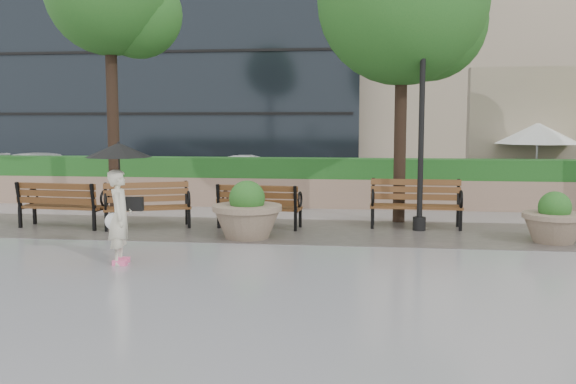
# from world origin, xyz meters

# --- Properties ---
(ground) EXTENTS (100.00, 100.00, 0.00)m
(ground) POSITION_xyz_m (0.00, 0.00, 0.00)
(ground) COLOR gray
(ground) RESTS_ON ground
(cobble_strip) EXTENTS (28.00, 3.20, 0.01)m
(cobble_strip) POSITION_xyz_m (0.00, 3.00, 0.01)
(cobble_strip) COLOR #383330
(cobble_strip) RESTS_ON ground
(hedge_wall) EXTENTS (24.00, 0.80, 1.35)m
(hedge_wall) POSITION_xyz_m (0.00, 7.00, 0.66)
(hedge_wall) COLOR #92755E
(hedge_wall) RESTS_ON ground
(asphalt_street) EXTENTS (40.00, 7.00, 0.00)m
(asphalt_street) POSITION_xyz_m (0.00, 11.00, 0.00)
(asphalt_street) COLOR black
(asphalt_street) RESTS_ON ground
(bench_0) EXTENTS (1.97, 0.93, 1.02)m
(bench_0) POSITION_xyz_m (-5.26, 2.75, 0.30)
(bench_0) COLOR brown
(bench_0) RESTS_ON ground
(bench_1) EXTENTS (1.99, 1.39, 1.00)m
(bench_1) POSITION_xyz_m (-3.37, 2.92, 0.30)
(bench_1) COLOR brown
(bench_1) RESTS_ON ground
(bench_2) EXTENTS (1.88, 0.89, 0.98)m
(bench_2) POSITION_xyz_m (-0.91, 3.25, 0.29)
(bench_2) COLOR brown
(bench_2) RESTS_ON ground
(bench_3) EXTENTS (2.01, 0.84, 1.07)m
(bench_3) POSITION_xyz_m (2.51, 3.71, 0.32)
(bench_3) COLOR brown
(bench_3) RESTS_ON ground
(planter_left) EXTENTS (1.40, 1.40, 1.18)m
(planter_left) POSITION_xyz_m (-0.95, 2.00, 0.46)
(planter_left) COLOR #7F6B56
(planter_left) RESTS_ON ground
(planter_right) EXTENTS (1.20, 1.20, 1.01)m
(planter_right) POSITION_xyz_m (5.07, 2.29, 0.39)
(planter_right) COLOR #7F6B56
(planter_right) RESTS_ON ground
(lamppost) EXTENTS (0.28, 0.28, 4.04)m
(lamppost) POSITION_xyz_m (2.57, 3.37, 1.78)
(lamppost) COLOR black
(lamppost) RESTS_ON ground
(tree_1) EXTENTS (3.91, 3.89, 7.06)m
(tree_1) POSITION_xyz_m (2.33, 4.60, 4.98)
(tree_1) COLOR black
(tree_1) RESTS_ON ground
(patio_umb_white) EXTENTS (2.50, 2.50, 2.30)m
(patio_umb_white) POSITION_xyz_m (6.41, 9.23, 1.99)
(patio_umb_white) COLOR black
(patio_umb_white) RESTS_ON ground
(car_left) EXTENTS (4.55, 2.07, 1.29)m
(car_left) POSITION_xyz_m (-9.37, 9.91, 0.65)
(car_left) COLOR silver
(car_left) RESTS_ON ground
(car_right) EXTENTS (3.81, 1.65, 1.22)m
(car_right) POSITION_xyz_m (-2.37, 10.37, 0.61)
(car_right) COLOR silver
(car_right) RESTS_ON ground
(pedestrian) EXTENTS (1.09, 1.09, 2.00)m
(pedestrian) POSITION_xyz_m (-2.60, -0.53, 1.22)
(pedestrian) COLOR beige
(pedestrian) RESTS_ON ground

